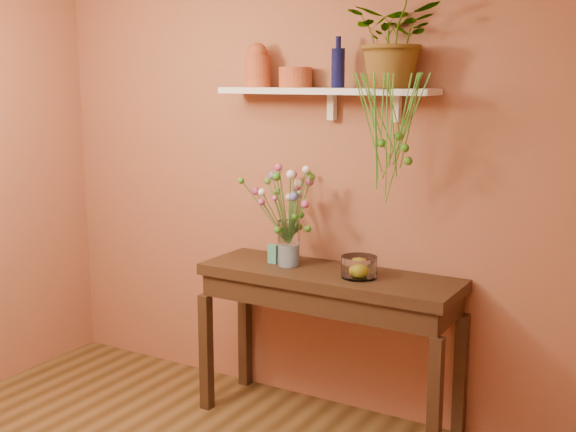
{
  "coord_description": "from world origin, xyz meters",
  "views": [
    {
      "loc": [
        1.99,
        -1.83,
        2.0
      ],
      "look_at": [
        0.0,
        1.55,
        1.25
      ],
      "focal_mm": 45.67,
      "sensor_mm": 36.0,
      "label": 1
    }
  ],
  "objects": [
    {
      "name": "plant_fronds",
      "position": [
        0.55,
        1.68,
        1.71
      ],
      "size": [
        0.43,
        0.33,
        0.69
      ],
      "color": "#337118",
      "rests_on": "wall_shelf"
    },
    {
      "name": "bouquet",
      "position": [
        -0.12,
        1.74,
        1.33
      ],
      "size": [
        0.42,
        0.37,
        0.48
      ],
      "color": "#386B28",
      "rests_on": "glass_vase"
    },
    {
      "name": "glass_vase",
      "position": [
        -0.11,
        1.74,
        1.03
      ],
      "size": [
        0.13,
        0.13,
        0.27
      ],
      "color": "white",
      "rests_on": "sideboard"
    },
    {
      "name": "spider_plant",
      "position": [
        0.48,
        1.85,
        2.21
      ],
      "size": [
        0.54,
        0.48,
        0.54
      ],
      "primitive_type": "imported",
      "rotation": [
        0.0,
        0.0,
        0.14
      ],
      "color": "#337118",
      "rests_on": "wall_shelf"
    },
    {
      "name": "glass_bowl",
      "position": [
        0.36,
        1.71,
        0.97
      ],
      "size": [
        0.2,
        0.2,
        0.12
      ],
      "color": "white",
      "rests_on": "sideboard"
    },
    {
      "name": "terracotta_pot",
      "position": [
        -0.16,
        1.9,
        2.0
      ],
      "size": [
        0.25,
        0.25,
        0.12
      ],
      "primitive_type": "cylinder",
      "rotation": [
        0.0,
        0.0,
        0.37
      ],
      "color": "#BB512C",
      "rests_on": "wall_shelf"
    },
    {
      "name": "carton",
      "position": [
        -0.22,
        1.75,
        0.97
      ],
      "size": [
        0.06,
        0.05,
        0.11
      ],
      "primitive_type": "cube",
      "rotation": [
        0.0,
        0.0,
        0.09
      ],
      "color": "teal",
      "rests_on": "sideboard"
    },
    {
      "name": "lemon",
      "position": [
        0.36,
        1.71,
        0.96
      ],
      "size": [
        0.08,
        0.08,
        0.08
      ],
      "primitive_type": "sphere",
      "color": "gold",
      "rests_on": "glass_bowl"
    },
    {
      "name": "blue_bottle",
      "position": [
        0.14,
        1.86,
        2.05
      ],
      "size": [
        0.1,
        0.1,
        0.28
      ],
      "color": "#0B0E38",
      "rests_on": "wall_shelf"
    },
    {
      "name": "sideboard",
      "position": [
        0.16,
        1.74,
        0.78
      ],
      "size": [
        1.51,
        0.48,
        0.91
      ],
      "color": "#382114",
      "rests_on": "ground"
    },
    {
      "name": "room",
      "position": [
        0.0,
        0.0,
        1.35
      ],
      "size": [
        4.04,
        4.04,
        2.7
      ],
      "color": "brown",
      "rests_on": "ground"
    },
    {
      "name": "terracotta_jug",
      "position": [
        -0.4,
        1.88,
        2.06
      ],
      "size": [
        0.16,
        0.16,
        0.26
      ],
      "color": "#BB512C",
      "rests_on": "wall_shelf"
    },
    {
      "name": "wall_shelf",
      "position": [
        0.06,
        1.87,
        1.92
      ],
      "size": [
        1.3,
        0.24,
        0.19
      ],
      "color": "white",
      "rests_on": "room"
    }
  ]
}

